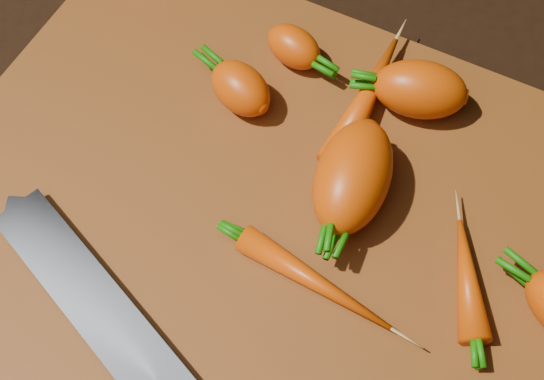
% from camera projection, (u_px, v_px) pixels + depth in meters
% --- Properties ---
extents(ground, '(2.00, 2.00, 0.01)m').
position_uv_depth(ground, '(266.00, 223.00, 0.57)').
color(ground, black).
extents(cutting_board, '(0.50, 0.40, 0.01)m').
position_uv_depth(cutting_board, '(266.00, 216.00, 0.56)').
color(cutting_board, brown).
rests_on(cutting_board, ground).
extents(carrot_1, '(0.06, 0.05, 0.04)m').
position_uv_depth(carrot_1, '(241.00, 88.00, 0.59)').
color(carrot_1, '#E74C06').
rests_on(carrot_1, cutting_board).
extents(carrot_2, '(0.07, 0.10, 0.05)m').
position_uv_depth(carrot_2, '(353.00, 176.00, 0.54)').
color(carrot_2, '#E74C06').
rests_on(carrot_2, cutting_board).
extents(carrot_3, '(0.08, 0.06, 0.05)m').
position_uv_depth(carrot_3, '(420.00, 90.00, 0.58)').
color(carrot_3, '#E74C06').
rests_on(carrot_3, cutting_board).
extents(carrot_4, '(0.06, 0.04, 0.03)m').
position_uv_depth(carrot_4, '(294.00, 47.00, 0.61)').
color(carrot_4, '#E74C06').
rests_on(carrot_4, cutting_board).
extents(carrot_6, '(0.03, 0.13, 0.03)m').
position_uv_depth(carrot_6, '(366.00, 98.00, 0.59)').
color(carrot_6, '#E74C06').
rests_on(carrot_6, cutting_board).
extents(carrot_7, '(0.12, 0.03, 0.02)m').
position_uv_depth(carrot_7, '(315.00, 282.00, 0.52)').
color(carrot_7, '#E74C06').
rests_on(carrot_7, cutting_board).
extents(carrot_8, '(0.06, 0.09, 0.02)m').
position_uv_depth(carrot_8, '(467.00, 278.00, 0.52)').
color(carrot_8, '#E74C06').
rests_on(carrot_8, cutting_board).
extents(knife, '(0.34, 0.16, 0.02)m').
position_uv_depth(knife, '(119.00, 334.00, 0.50)').
color(knife, gray).
rests_on(knife, cutting_board).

